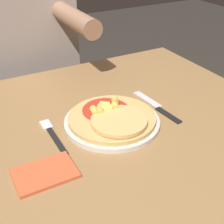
{
  "coord_description": "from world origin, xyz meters",
  "views": [
    {
      "loc": [
        -0.32,
        -0.6,
        1.24
      ],
      "look_at": [
        0.04,
        0.05,
        0.79
      ],
      "focal_mm": 50.0,
      "sensor_mm": 36.0,
      "label": 1
    }
  ],
  "objects_px": {
    "person_diner": "(33,54)",
    "knife": "(157,107)",
    "pizza": "(113,117)",
    "fork": "(52,134)",
    "plate": "(112,122)",
    "dining_table": "(108,166)"
  },
  "relations": [
    {
      "from": "person_diner",
      "to": "knife",
      "type": "bearing_deg",
      "value": -72.18
    },
    {
      "from": "pizza",
      "to": "person_diner",
      "type": "xyz_separation_m",
      "value": [
        -0.04,
        0.66,
        -0.02
      ]
    },
    {
      "from": "pizza",
      "to": "knife",
      "type": "bearing_deg",
      "value": 5.97
    },
    {
      "from": "person_diner",
      "to": "pizza",
      "type": "bearing_deg",
      "value": -86.77
    },
    {
      "from": "pizza",
      "to": "fork",
      "type": "xyz_separation_m",
      "value": [
        -0.17,
        0.04,
        -0.02
      ]
    },
    {
      "from": "plate",
      "to": "fork",
      "type": "xyz_separation_m",
      "value": [
        -0.17,
        0.03,
        -0.0
      ]
    },
    {
      "from": "dining_table",
      "to": "pizza",
      "type": "relative_size",
      "value": 4.41
    },
    {
      "from": "plate",
      "to": "person_diner",
      "type": "height_order",
      "value": "person_diner"
    },
    {
      "from": "person_diner",
      "to": "plate",
      "type": "bearing_deg",
      "value": -86.72
    },
    {
      "from": "plate",
      "to": "fork",
      "type": "distance_m",
      "value": 0.17
    },
    {
      "from": "plate",
      "to": "pizza",
      "type": "height_order",
      "value": "pizza"
    },
    {
      "from": "dining_table",
      "to": "knife",
      "type": "height_order",
      "value": "knife"
    },
    {
      "from": "pizza",
      "to": "fork",
      "type": "distance_m",
      "value": 0.17
    },
    {
      "from": "dining_table",
      "to": "plate",
      "type": "height_order",
      "value": "plate"
    },
    {
      "from": "plate",
      "to": "pizza",
      "type": "distance_m",
      "value": 0.02
    },
    {
      "from": "plate",
      "to": "pizza",
      "type": "xyz_separation_m",
      "value": [
        -0.0,
        -0.0,
        0.02
      ]
    },
    {
      "from": "pizza",
      "to": "person_diner",
      "type": "relative_size",
      "value": 0.2
    },
    {
      "from": "pizza",
      "to": "dining_table",
      "type": "bearing_deg",
      "value": -130.82
    },
    {
      "from": "dining_table",
      "to": "fork",
      "type": "bearing_deg",
      "value": 147.51
    },
    {
      "from": "knife",
      "to": "plate",
      "type": "bearing_deg",
      "value": -175.44
    },
    {
      "from": "dining_table",
      "to": "pizza",
      "type": "xyz_separation_m",
      "value": [
        0.04,
        0.05,
        0.13
      ]
    },
    {
      "from": "knife",
      "to": "person_diner",
      "type": "xyz_separation_m",
      "value": [
        -0.21,
        0.64,
        -0.0
      ]
    }
  ]
}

